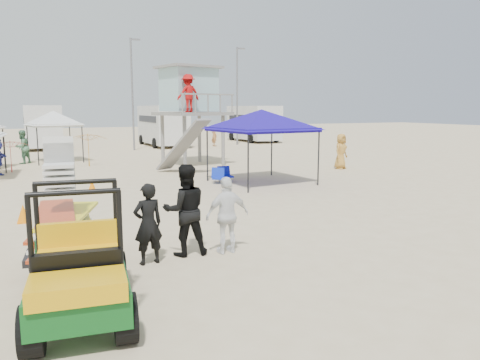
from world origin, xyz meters
name	(u,v)px	position (x,y,z in m)	size (l,w,h in m)	color
ground	(282,271)	(0.00, 0.00, 0.00)	(140.00, 140.00, 0.00)	beige
utility_cart	(77,259)	(-3.72, -0.55, 0.91)	(1.57, 2.71, 1.96)	#0C4D17
surf_trailer	(65,223)	(-3.71, 1.78, 0.92)	(1.55, 2.54, 2.24)	black
man_left	(148,224)	(-2.19, 1.48, 0.81)	(0.59, 0.39, 1.62)	black
man_mid	(185,210)	(-1.34, 1.73, 0.96)	(0.94, 0.73, 1.93)	black
man_right	(227,215)	(-0.49, 1.48, 0.82)	(0.96, 0.40, 1.65)	white
lifeguard_tower	(189,93)	(3.83, 16.66, 3.83)	(3.83, 3.83, 5.15)	gray
canopy_blue	(262,113)	(4.48, 9.56, 2.86)	(3.79, 3.79, 3.41)	black
canopy_white_c	(53,113)	(-2.73, 21.30, 2.77)	(3.01, 3.01, 3.32)	black
umbrella_a	(11,156)	(-4.95, 17.33, 0.78)	(1.71, 1.74, 1.57)	red
umbrella_b	(89,150)	(-1.23, 18.28, 0.89)	(1.94, 1.98, 1.78)	orange
cone_near	(23,213)	(-4.46, 6.25, 0.25)	(0.34, 0.34, 0.50)	orange
cone_far	(92,186)	(-2.18, 10.04, 0.25)	(0.34, 0.34, 0.50)	orange
beach_chair_b	(225,174)	(3.29, 10.57, 0.31)	(0.56, 0.60, 0.64)	#101AAE
beach_chair_c	(219,176)	(2.88, 10.24, 0.31)	(0.73, 0.83, 0.64)	#112DB8
rv_mid_left	(42,125)	(-3.00, 31.49, 1.80)	(2.65, 6.50, 3.25)	silver
rv_mid_right	(162,124)	(6.00, 29.99, 1.80)	(2.64, 7.00, 3.25)	silver
rv_far_right	(253,122)	(15.00, 31.49, 1.80)	(2.64, 6.60, 3.25)	silver
light_pole_left	(132,95)	(3.00, 27.00, 4.00)	(0.14, 0.14, 8.00)	slate
light_pole_right	(237,97)	(12.00, 28.50, 4.00)	(0.14, 0.14, 8.00)	slate
distant_beachgoers	(116,149)	(0.13, 18.17, 0.88)	(16.64, 16.67, 1.86)	#BC8535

